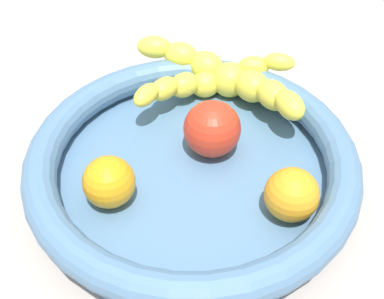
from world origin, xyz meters
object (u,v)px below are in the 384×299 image
object	(u,v)px
fruit_bowl	(192,164)
banana_draped_left	(226,76)
banana_draped_right	(209,80)
orange_mid_left	(110,184)
orange_front	(292,195)
tomato_red	(212,129)

from	to	relation	value
fruit_bowl	banana_draped_left	size ratio (longest dim) A/B	1.55
fruit_bowl	banana_draped_right	bearing A→B (deg)	-36.84
fruit_bowl	orange_mid_left	xyz separation A→B (cm)	(-0.33, 9.18, 1.73)
fruit_bowl	orange_front	distance (cm)	11.33
orange_mid_left	tomato_red	distance (cm)	12.71
banana_draped_left	tomato_red	size ratio (longest dim) A/B	3.61
banana_draped_right	orange_mid_left	world-z (taller)	banana_draped_right
banana_draped_left	orange_mid_left	distance (cm)	21.06
banana_draped_left	tomato_red	xyz separation A→B (cm)	(-7.64, 6.15, -0.09)
orange_front	banana_draped_left	bearing A→B (deg)	-11.20
fruit_bowl	orange_mid_left	bearing A→B (deg)	92.09
banana_draped_right	tomato_red	world-z (taller)	tomato_red
banana_draped_right	orange_front	distance (cm)	19.73
banana_draped_right	tomato_red	bearing A→B (deg)	153.35
fruit_bowl	tomato_red	xyz separation A→B (cm)	(1.74, -3.35, 2.23)
orange_mid_left	tomato_red	size ratio (longest dim) A/B	0.84
banana_draped_right	orange_front	bearing A→B (deg)	174.85
fruit_bowl	orange_mid_left	world-z (taller)	orange_mid_left
orange_mid_left	banana_draped_right	bearing A→B (deg)	-58.15
banana_draped_left	orange_mid_left	bearing A→B (deg)	117.46
orange_mid_left	tomato_red	xyz separation A→B (cm)	(2.07, -12.53, 0.51)
banana_draped_left	tomato_red	distance (cm)	9.81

